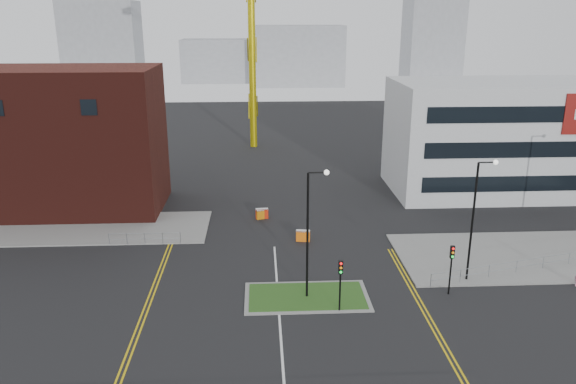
# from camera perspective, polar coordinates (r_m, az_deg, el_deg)

# --- Properties ---
(ground) EXTENTS (200.00, 200.00, 0.00)m
(ground) POSITION_cam_1_polar(r_m,az_deg,el_deg) (32.74, -0.52, -17.37)
(ground) COLOR black
(ground) RESTS_ON ground
(pavement_left) EXTENTS (28.00, 8.00, 0.12)m
(pavement_left) POSITION_cam_1_polar(r_m,az_deg,el_deg) (55.58, -22.67, -3.49)
(pavement_left) COLOR slate
(pavement_left) RESTS_ON ground
(pavement_right) EXTENTS (24.00, 10.00, 0.12)m
(pavement_right) POSITION_cam_1_polar(r_m,az_deg,el_deg) (50.48, 24.69, -5.85)
(pavement_right) COLOR slate
(pavement_right) RESTS_ON ground
(island_kerb) EXTENTS (8.60, 4.60, 0.08)m
(island_kerb) POSITION_cam_1_polar(r_m,az_deg,el_deg) (39.64, 1.92, -10.59)
(island_kerb) COLOR slate
(island_kerb) RESTS_ON ground
(grass_island) EXTENTS (8.00, 4.00, 0.12)m
(grass_island) POSITION_cam_1_polar(r_m,az_deg,el_deg) (39.63, 1.92, -10.57)
(grass_island) COLOR #1D4818
(grass_island) RESTS_ON ground
(brick_building) EXTENTS (24.20, 10.07, 14.24)m
(brick_building) POSITION_cam_1_polar(r_m,az_deg,el_deg) (60.20, -24.26, 4.62)
(brick_building) COLOR #3E140F
(brick_building) RESTS_ON ground
(office_block) EXTENTS (25.00, 12.20, 12.00)m
(office_block) POSITION_cam_1_polar(r_m,az_deg,el_deg) (65.97, 21.48, 5.22)
(office_block) COLOR silver
(office_block) RESTS_ON ground
(streetlamp_island) EXTENTS (1.46, 0.36, 9.18)m
(streetlamp_island) POSITION_cam_1_polar(r_m,az_deg,el_deg) (37.42, 2.34, -3.31)
(streetlamp_island) COLOR black
(streetlamp_island) RESTS_ON ground
(streetlamp_right_near) EXTENTS (1.46, 0.36, 9.18)m
(streetlamp_right_near) POSITION_cam_1_polar(r_m,az_deg,el_deg) (42.04, 18.61, -1.87)
(streetlamp_right_near) COLOR black
(streetlamp_right_near) RESTS_ON ground
(traffic_light_island) EXTENTS (0.28, 0.33, 3.65)m
(traffic_light_island) POSITION_cam_1_polar(r_m,az_deg,el_deg) (36.92, 5.35, -8.50)
(traffic_light_island) COLOR black
(traffic_light_island) RESTS_ON ground
(traffic_light_right) EXTENTS (0.28, 0.33, 3.65)m
(traffic_light_right) POSITION_cam_1_polar(r_m,az_deg,el_deg) (40.54, 16.29, -6.70)
(traffic_light_right) COLOR black
(traffic_light_right) RESTS_ON ground
(railing_left) EXTENTS (6.05, 0.05, 1.10)m
(railing_left) POSITION_cam_1_polar(r_m,az_deg,el_deg) (49.30, -14.36, -4.42)
(railing_left) COLOR gray
(railing_left) RESTS_ON ground
(railing_right) EXTENTS (19.05, 5.05, 1.10)m
(railing_right) POSITION_cam_1_polar(r_m,az_deg,el_deg) (47.51, 24.53, -6.33)
(railing_right) COLOR gray
(railing_right) RESTS_ON ground
(centre_line) EXTENTS (0.15, 30.00, 0.01)m
(centre_line) POSITION_cam_1_polar(r_m,az_deg,el_deg) (34.39, -0.67, -15.45)
(centre_line) COLOR silver
(centre_line) RESTS_ON ground
(yellow_left_a) EXTENTS (0.12, 24.00, 0.01)m
(yellow_left_a) POSITION_cam_1_polar(r_m,az_deg,el_deg) (42.06, -13.64, -9.43)
(yellow_left_a) COLOR gold
(yellow_left_a) RESTS_ON ground
(yellow_left_b) EXTENTS (0.12, 24.00, 0.01)m
(yellow_left_b) POSITION_cam_1_polar(r_m,az_deg,el_deg) (42.01, -13.23, -9.43)
(yellow_left_b) COLOR gold
(yellow_left_b) RESTS_ON ground
(yellow_right_a) EXTENTS (0.12, 20.00, 0.01)m
(yellow_right_a) POSITION_cam_1_polar(r_m,az_deg,el_deg) (39.25, 13.38, -11.48)
(yellow_right_a) COLOR gold
(yellow_right_a) RESTS_ON ground
(yellow_right_b) EXTENTS (0.12, 20.00, 0.01)m
(yellow_right_b) POSITION_cam_1_polar(r_m,az_deg,el_deg) (39.33, 13.80, -11.45)
(yellow_right_b) COLOR gold
(yellow_right_b) RESTS_ON ground
(skyline_a) EXTENTS (18.00, 12.00, 22.00)m
(skyline_a) POSITION_cam_1_polar(r_m,az_deg,el_deg) (152.07, -18.30, 13.82)
(skyline_a) COLOR gray
(skyline_a) RESTS_ON ground
(skyline_b) EXTENTS (24.00, 12.00, 16.00)m
(skyline_b) POSITION_cam_1_polar(r_m,az_deg,el_deg) (157.57, 1.14, 13.68)
(skyline_b) COLOR gray
(skyline_b) RESTS_ON ground
(skyline_c) EXTENTS (14.00, 12.00, 28.00)m
(skyline_c) POSITION_cam_1_polar(r_m,az_deg,el_deg) (158.72, 14.48, 15.35)
(skyline_c) COLOR gray
(skyline_c) RESTS_ON ground
(skyline_d) EXTENTS (30.00, 12.00, 12.00)m
(skyline_d) POSITION_cam_1_polar(r_m,az_deg,el_deg) (167.44, -5.43, 13.15)
(skyline_d) COLOR gray
(skyline_d) RESTS_ON ground
(barrier_left) EXTENTS (1.17, 0.78, 0.94)m
(barrier_left) POSITION_cam_1_polar(r_m,az_deg,el_deg) (53.91, -2.67, -2.21)
(barrier_left) COLOR #CB740B
(barrier_left) RESTS_ON ground
(barrier_mid) EXTENTS (1.23, 0.57, 1.00)m
(barrier_mid) POSITION_cam_1_polar(r_m,az_deg,el_deg) (48.63, 1.54, -4.41)
(barrier_mid) COLOR orange
(barrier_mid) RESTS_ON ground
(barrier_right) EXTENTS (1.21, 0.48, 1.00)m
(barrier_right) POSITION_cam_1_polar(r_m,az_deg,el_deg) (53.97, -2.67, -2.15)
(barrier_right) COLOR red
(barrier_right) RESTS_ON ground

